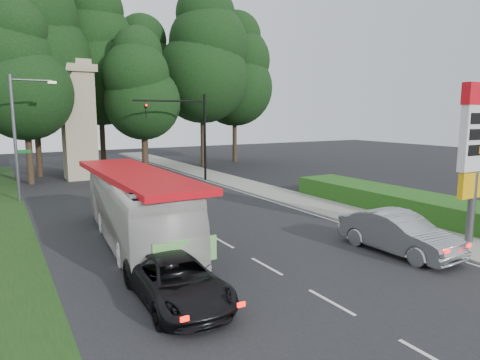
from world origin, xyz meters
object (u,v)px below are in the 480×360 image
streetlight_signs (18,132)px  monument (78,120)px  sedan_silver (398,233)px  gas_station_pylon (477,141)px  suv_charcoal (177,281)px  traffic_signal_mast (190,125)px  transit_bus (136,207)px

streetlight_signs → monument: (4.99, 7.99, 0.67)m
sedan_silver → gas_station_pylon: bearing=-12.8°
gas_station_pylon → suv_charcoal: gas_station_pylon is taller
sedan_silver → suv_charcoal: sedan_silver is taller
traffic_signal_mast → transit_bus: bearing=-121.4°
gas_station_pylon → streetlight_signs: size_ratio=0.86×
sedan_silver → traffic_signal_mast: bearing=87.3°
gas_station_pylon → sedan_silver: (-3.70, 0.70, -3.62)m
traffic_signal_mast → sedan_silver: 21.65m
traffic_signal_mast → streetlight_signs: 12.83m
gas_station_pylon → traffic_signal_mast: traffic_signal_mast is taller
gas_station_pylon → sedan_silver: gas_station_pylon is taller
traffic_signal_mast → suv_charcoal: traffic_signal_mast is taller
monument → suv_charcoal: monument is taller
suv_charcoal → transit_bus: bearing=84.9°
gas_station_pylon → transit_bus: size_ratio=0.61×
sedan_silver → suv_charcoal: (-9.46, 0.15, -0.16)m
streetlight_signs → transit_bus: 13.44m
monument → transit_bus: bearing=-93.4°
traffic_signal_mast → monument: 9.76m
transit_bus → suv_charcoal: size_ratio=2.32×
gas_station_pylon → suv_charcoal: bearing=176.3°
streetlight_signs → transit_bus: bearing=-73.3°
gas_station_pylon → sedan_silver: 5.22m
suv_charcoal → streetlight_signs: bearing=100.3°
gas_station_pylon → monument: size_ratio=0.68×
transit_bus → sedan_silver: size_ratio=2.22×
transit_bus → suv_charcoal: transit_bus is taller
streetlight_signs → suv_charcoal: (3.03, -19.17, -3.77)m
transit_bus → gas_station_pylon: bearing=-26.1°
monument → transit_bus: size_ratio=0.90×
gas_station_pylon → streetlight_signs: 25.74m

